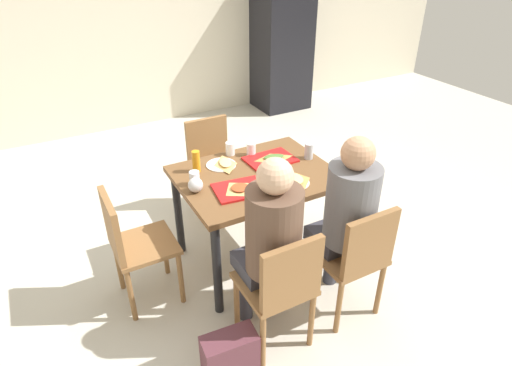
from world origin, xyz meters
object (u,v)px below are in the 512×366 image
(pizza_slice_d, at_px, (294,179))
(chair_near_left, at_px, (282,285))
(main_table, at_px, (256,186))
(paper_plate_center, at_px, (221,165))
(paper_plate_near_edge, at_px, (293,182))
(plastic_cup_d, at_px, (251,149))
(chair_near_right, at_px, (356,255))
(plastic_cup_c, at_px, (195,178))
(chair_left_end, at_px, (131,242))
(chair_far_side, at_px, (212,160))
(pizza_slice_c, at_px, (225,163))
(pizza_slice_b, at_px, (274,157))
(person_in_red, at_px, (270,237))
(person_in_brown_jacket, at_px, (346,211))
(plastic_cup_a, at_px, (230,149))
(condiment_bottle, at_px, (196,161))
(plastic_cup_b, at_px, (287,190))
(drink_fridge, at_px, (282,40))
(tray_red_far, at_px, (270,160))
(handbag, at_px, (230,354))
(tray_red_near, at_px, (242,189))
(foil_bundle, at_px, (195,185))
(soda_can, at_px, (309,151))
(pizza_slice_a, at_px, (240,188))

(pizza_slice_d, bearing_deg, chair_near_left, -127.55)
(main_table, distance_m, chair_near_left, 0.87)
(main_table, distance_m, paper_plate_center, 0.31)
(paper_plate_near_edge, xyz_separation_m, plastic_cup_d, (-0.05, 0.51, 0.05))
(chair_near_right, xyz_separation_m, plastic_cup_c, (-0.71, 0.87, 0.31))
(chair_left_end, bearing_deg, paper_plate_near_edge, -12.12)
(main_table, height_order, chair_far_side, chair_far_side)
(pizza_slice_c, bearing_deg, pizza_slice_b, -16.06)
(paper_plate_center, distance_m, paper_plate_near_edge, 0.57)
(person_in_red, distance_m, person_in_brown_jacket, 0.55)
(plastic_cup_a, xyz_separation_m, condiment_bottle, (-0.33, -0.13, 0.03))
(chair_near_left, relative_size, plastic_cup_c, 8.63)
(pizza_slice_d, bearing_deg, plastic_cup_b, -136.99)
(drink_fridge, bearing_deg, tray_red_far, -122.99)
(paper_plate_center, height_order, handbag, paper_plate_center)
(pizza_slice_d, relative_size, plastic_cup_c, 2.57)
(condiment_bottle, distance_m, handbag, 1.30)
(chair_near_left, relative_size, tray_red_near, 2.40)
(tray_red_near, bearing_deg, foil_bundle, 154.90)
(plastic_cup_a, bearing_deg, main_table, -85.69)
(paper_plate_near_edge, xyz_separation_m, pizza_slice_b, (0.05, 0.35, 0.02))
(pizza_slice_c, xyz_separation_m, plastic_cup_b, (0.16, -0.58, 0.03))
(chair_near_left, distance_m, plastic_cup_d, 1.19)
(person_in_red, distance_m, plastic_cup_d, 1.02)
(person_in_brown_jacket, bearing_deg, pizza_slice_d, 101.85)
(condiment_bottle, bearing_deg, chair_left_end, -157.76)
(paper_plate_center, relative_size, condiment_bottle, 1.38)
(drink_fridge, bearing_deg, plastic_cup_b, -121.00)
(chair_near_left, bearing_deg, paper_plate_near_edge, 52.75)
(chair_near_left, distance_m, chair_near_right, 0.55)
(tray_red_near, height_order, pizza_slice_c, pizza_slice_c)
(foil_bundle, bearing_deg, drink_fridge, 49.84)
(chair_near_right, distance_m, paper_plate_center, 1.16)
(pizza_slice_c, bearing_deg, chair_near_right, -68.26)
(chair_far_side, xyz_separation_m, pizza_slice_c, (-0.14, -0.59, 0.28))
(paper_plate_near_edge, height_order, plastic_cup_d, plastic_cup_d)
(chair_near_right, relative_size, pizza_slice_b, 3.56)
(plastic_cup_b, xyz_separation_m, handbag, (-0.65, -0.46, -0.68))
(paper_plate_near_edge, bearing_deg, soda_can, 40.43)
(pizza_slice_a, distance_m, condiment_bottle, 0.43)
(chair_near_right, xyz_separation_m, tray_red_near, (-0.47, 0.66, 0.27))
(soda_can, bearing_deg, handbag, -142.06)
(paper_plate_center, xyz_separation_m, plastic_cup_b, (0.19, -0.60, 0.05))
(foil_bundle, bearing_deg, pizza_slice_a, -28.31)
(chair_near_right, height_order, handbag, chair_near_right)
(person_in_red, height_order, pizza_slice_d, person_in_red)
(chair_near_right, height_order, chair_far_side, same)
(main_table, bearing_deg, plastic_cup_d, 68.49)
(chair_left_end, bearing_deg, plastic_cup_d, 14.95)
(pizza_slice_b, bearing_deg, plastic_cup_c, -175.39)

